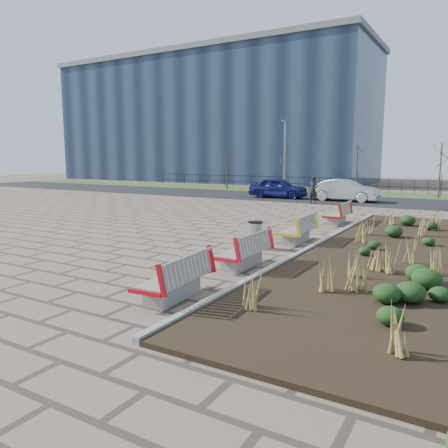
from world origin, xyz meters
The scene contains 20 objects.
ground centered at (0.00, 0.00, 0.00)m, with size 120.00×120.00×0.00m, color #705F4D.
planting_bed centered at (6.25, 5.00, 0.05)m, with size 4.50×18.00×0.10m, color black.
planting_curb centered at (3.92, 5.00, 0.07)m, with size 0.16×18.00×0.15m, color gray.
grass_verge_far centered at (0.00, 28.00, 0.02)m, with size 80.00×5.00×0.04m, color #33511E.
road centered at (0.00, 22.00, 0.01)m, with size 80.00×7.00×0.02m, color black.
bench_a centered at (3.00, -1.76, 0.50)m, with size 0.90×2.10×1.00m, color red, non-canonical shape.
bench_b centered at (3.00, 1.44, 0.50)m, with size 0.90×2.10×1.00m, color red, non-canonical shape.
bench_c centered at (3.00, 5.60, 0.50)m, with size 0.90×2.10×1.00m, color yellow, non-canonical shape.
bench_d centered at (3.00, 10.71, 0.50)m, with size 0.90×2.10×1.00m, color #AC180B, non-canonical shape.
litter_bin centered at (2.20, 3.89, 0.45)m, with size 0.50×0.50×0.90m, color #B2B2B7.
pedestrian centered at (-0.83, 18.54, 0.89)m, with size 0.65×0.43×1.78m, color black.
car_blue centered at (-4.40, 21.08, 0.77)m, with size 1.76×4.38×1.49m, color navy.
car_silver centered at (0.57, 21.21, 0.77)m, with size 1.59×4.57×1.51m, color #A9ACB1.
tree_a centered at (-12.00, 26.50, 2.04)m, with size 1.40×1.40×4.00m, color #4C3D2D, non-canonical shape.
tree_b centered at (-6.00, 26.50, 2.04)m, with size 1.40×1.40×4.00m, color #4C3D2D, non-canonical shape.
tree_c centered at (0.00, 26.50, 2.04)m, with size 1.40×1.40×4.00m, color #4C3D2D, non-canonical shape.
tree_d centered at (6.00, 26.50, 2.04)m, with size 1.40×1.40×4.00m, color #4C3D2D, non-canonical shape.
lamp_west centered at (-6.00, 26.00, 3.04)m, with size 0.24×0.60×6.00m, color gray, non-canonical shape.
railing_fence centered at (0.00, 29.50, 0.64)m, with size 44.00×0.10×1.20m, color black, non-canonical shape.
building_glass centered at (-22.00, 40.00, 7.50)m, with size 40.00×14.00×15.00m, color #192338.
Camera 1 is at (8.60, -9.10, 3.07)m, focal length 35.00 mm.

